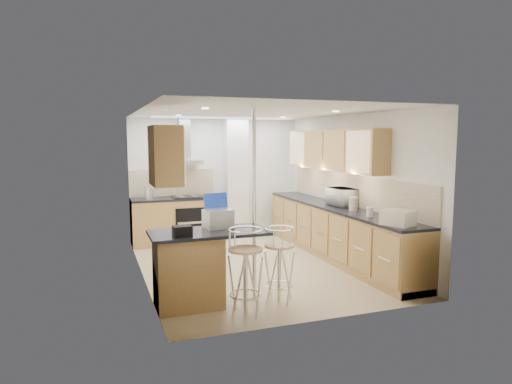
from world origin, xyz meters
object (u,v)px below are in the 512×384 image
object	(u,v)px
bar_stool_end	(279,265)
bread_bin	(398,218)
laptop	(218,219)
bar_stool_near	(245,271)
microwave	(343,197)

from	to	relation	value
bar_stool_end	bread_bin	xyz separation A→B (m)	(1.66, -0.17, 0.53)
laptop	bar_stool_near	xyz separation A→B (m)	(0.16, -0.63, -0.54)
bar_stool_near	bar_stool_end	bearing A→B (deg)	26.52
laptop	bread_bin	distance (m)	2.42
microwave	bread_bin	world-z (taller)	microwave
bar_stool_near	bar_stool_end	size ratio (longest dim) A/B	1.07
laptop	bar_stool_end	size ratio (longest dim) A/B	0.36
bread_bin	bar_stool_end	bearing A→B (deg)	153.41
microwave	bar_stool_end	size ratio (longest dim) A/B	0.57
laptop	bar_stool_end	distance (m)	0.98
microwave	bread_bin	size ratio (longest dim) A/B	1.44
laptop	bar_stool_end	xyz separation A→B (m)	(0.69, -0.38, -0.57)
laptop	bread_bin	bearing A→B (deg)	-22.84
microwave	bar_stool_end	distance (m)	2.58
microwave	bar_stool_near	bearing A→B (deg)	123.96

